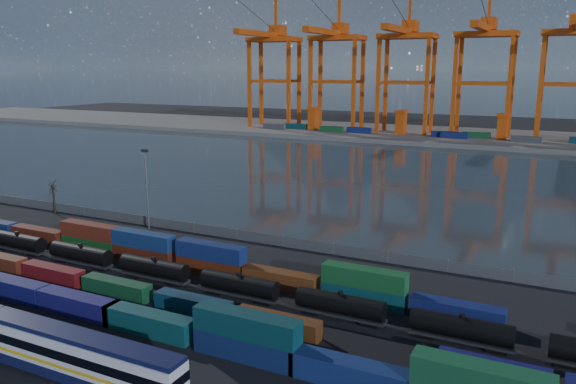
% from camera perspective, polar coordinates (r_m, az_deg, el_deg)
% --- Properties ---
extents(ground, '(700.00, 700.00, 0.00)m').
position_cam_1_polar(ground, '(82.30, -9.51, -10.90)').
color(ground, black).
rests_on(ground, ground).
extents(harbor_water, '(700.00, 700.00, 0.00)m').
position_cam_1_polar(harbor_water, '(174.79, 11.02, 1.56)').
color(harbor_water, '#273238').
rests_on(harbor_water, ground).
extents(far_quay, '(700.00, 70.00, 2.00)m').
position_cam_1_polar(far_quay, '(276.25, 16.94, 5.41)').
color(far_quay, '#514F4C').
rests_on(far_quay, ground).
extents(container_row_south, '(140.50, 2.62, 5.58)m').
position_cam_1_polar(container_row_south, '(83.94, -22.35, -9.56)').
color(container_row_south, '#393C3E').
rests_on(container_row_south, ground).
extents(container_row_mid, '(140.82, 2.32, 2.47)m').
position_cam_1_polar(container_row_mid, '(79.78, -11.50, -10.80)').
color(container_row_mid, '#434649').
rests_on(container_row_mid, ground).
extents(container_row_north, '(142.07, 2.46, 5.23)m').
position_cam_1_polar(container_row_north, '(96.40, -12.34, -6.11)').
color(container_row_north, navy).
rests_on(container_row_north, ground).
extents(tanker_string, '(120.94, 2.67, 3.82)m').
position_cam_1_polar(tanker_string, '(85.98, -9.44, -8.48)').
color(tanker_string, black).
rests_on(tanker_string, ground).
extents(waterfront_fence, '(160.12, 0.12, 2.20)m').
position_cam_1_polar(waterfront_fence, '(104.38, -0.49, -5.04)').
color(waterfront_fence, '#595B5E').
rests_on(waterfront_fence, ground).
extents(bare_tree, '(2.02, 1.98, 7.76)m').
position_cam_1_polar(bare_tree, '(138.06, -22.71, -0.45)').
color(bare_tree, black).
rests_on(bare_tree, ground).
extents(yard_light_mast, '(1.60, 0.40, 16.60)m').
position_cam_1_polar(yard_light_mast, '(117.03, -14.17, 0.70)').
color(yard_light_mast, slate).
rests_on(yard_light_mast, ground).
extents(gantry_cranes, '(201.03, 49.98, 67.68)m').
position_cam_1_polar(gantry_cranes, '(269.27, 15.63, 13.97)').
color(gantry_cranes, '#CD4B0E').
rests_on(gantry_cranes, ground).
extents(quay_containers, '(172.58, 10.99, 2.60)m').
position_cam_1_polar(quay_containers, '(263.87, 14.07, 5.77)').
color(quay_containers, navy).
rests_on(quay_containers, far_quay).
extents(straddle_carriers, '(140.00, 7.00, 11.10)m').
position_cam_1_polar(straddle_carriers, '(266.18, 16.13, 6.69)').
color(straddle_carriers, '#CD4B0E').
rests_on(straddle_carriers, far_quay).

